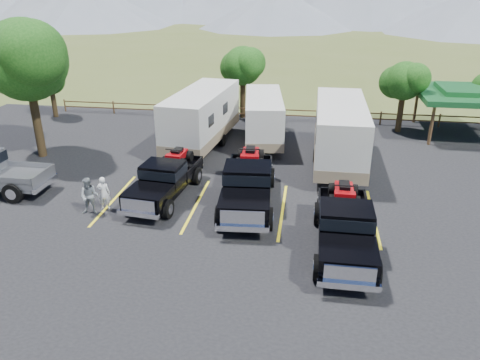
# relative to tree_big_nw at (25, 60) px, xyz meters

# --- Properties ---
(ground) EXTENTS (320.00, 320.00, 0.00)m
(ground) POSITION_rel_tree_big_nw_xyz_m (12.55, -9.03, -5.60)
(ground) COLOR #4E5C27
(ground) RESTS_ON ground
(asphalt_lot) EXTENTS (44.00, 34.00, 0.04)m
(asphalt_lot) POSITION_rel_tree_big_nw_xyz_m (12.55, -6.03, -5.58)
(asphalt_lot) COLOR black
(asphalt_lot) RESTS_ON ground
(stall_lines) EXTENTS (12.12, 5.50, 0.01)m
(stall_lines) POSITION_rel_tree_big_nw_xyz_m (12.55, -5.03, -5.55)
(stall_lines) COLOR yellow
(stall_lines) RESTS_ON asphalt_lot
(tree_big_nw) EXTENTS (5.54, 5.18, 7.84)m
(tree_big_nw) POSITION_rel_tree_big_nw_xyz_m (0.00, 0.00, 0.00)
(tree_big_nw) COLOR black
(tree_big_nw) RESTS_ON ground
(tree_ne_a) EXTENTS (3.11, 2.92, 4.76)m
(tree_ne_a) POSITION_rel_tree_big_nw_xyz_m (21.52, 7.99, -2.11)
(tree_ne_a) COLOR black
(tree_ne_a) RESTS_ON ground
(tree_north) EXTENTS (3.46, 3.24, 5.25)m
(tree_north) POSITION_rel_tree_big_nw_xyz_m (10.52, 9.99, -1.76)
(tree_north) COLOR black
(tree_north) RESTS_ON ground
(tree_nw_small) EXTENTS (2.59, 2.43, 3.85)m
(tree_nw_small) POSITION_rel_tree_big_nw_xyz_m (-3.48, 7.99, -2.81)
(tree_nw_small) COLOR black
(tree_nw_small) RESTS_ON ground
(rail_fence) EXTENTS (36.12, 0.12, 1.00)m
(rail_fence) POSITION_rel_tree_big_nw_xyz_m (14.55, 9.47, -4.99)
(rail_fence) COLOR brown
(rail_fence) RESTS_ON ground
(pavilion) EXTENTS (6.20, 6.20, 3.22)m
(pavilion) POSITION_rel_tree_big_nw_xyz_m (25.55, 7.97, -2.81)
(pavilion) COLOR brown
(pavilion) RESTS_ON ground
(rig_left) EXTENTS (2.58, 6.12, 1.99)m
(rig_left) POSITION_rel_tree_big_nw_xyz_m (8.92, -4.32, -4.60)
(rig_left) COLOR black
(rig_left) RESTS_ON asphalt_lot
(rig_center) EXTENTS (2.75, 6.90, 2.26)m
(rig_center) POSITION_rel_tree_big_nw_xyz_m (12.90, -4.56, -4.47)
(rig_center) COLOR black
(rig_center) RESTS_ON asphalt_lot
(rig_right) EXTENTS (2.28, 6.41, 2.14)m
(rig_right) POSITION_rel_tree_big_nw_xyz_m (17.07, -7.85, -4.53)
(rig_right) COLOR black
(rig_right) RESTS_ON asphalt_lot
(trailer_left) EXTENTS (3.44, 9.92, 3.43)m
(trailer_left) POSITION_rel_tree_big_nw_xyz_m (9.01, 3.11, -3.76)
(trailer_left) COLOR white
(trailer_left) RESTS_ON asphalt_lot
(trailer_center) EXTENTS (3.08, 8.61, 2.98)m
(trailer_center) POSITION_rel_tree_big_nw_xyz_m (12.67, 4.41, -4.00)
(trailer_center) COLOR white
(trailer_center) RESTS_ON asphalt_lot
(trailer_right) EXTENTS (2.70, 10.03, 3.49)m
(trailer_right) POSITION_rel_tree_big_nw_xyz_m (17.20, 1.02, -3.73)
(trailer_right) COLOR white
(trailer_right) RESTS_ON asphalt_lot
(person_a) EXTENTS (0.63, 0.47, 1.57)m
(person_a) POSITION_rel_tree_big_nw_xyz_m (6.54, -6.01, -4.77)
(person_a) COLOR white
(person_a) RESTS_ON asphalt_lot
(person_b) EXTENTS (0.89, 0.73, 1.70)m
(person_b) POSITION_rel_tree_big_nw_xyz_m (6.12, -6.55, -4.70)
(person_b) COLOR gray
(person_b) RESTS_ON asphalt_lot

